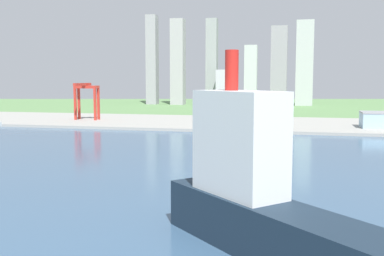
{
  "coord_description": "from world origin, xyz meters",
  "views": [
    {
      "loc": [
        53.37,
        51.39,
        44.1
      ],
      "look_at": [
        9.5,
        239.63,
        23.27
      ],
      "focal_mm": 43.04,
      "sensor_mm": 36.0,
      "label": 1
    }
  ],
  "objects_px": {
    "ferry_boat": "(277,138)",
    "port_crane_red": "(86,94)",
    "warehouse_main": "(238,111)",
    "warehouse_annex": "(381,120)",
    "cargo_ship": "(259,195)"
  },
  "relations": [
    {
      "from": "port_crane_red",
      "to": "warehouse_annex",
      "type": "height_order",
      "value": "port_crane_red"
    },
    {
      "from": "port_crane_red",
      "to": "warehouse_main",
      "type": "bearing_deg",
      "value": 11.4
    },
    {
      "from": "cargo_ship",
      "to": "port_crane_red",
      "type": "height_order",
      "value": "cargo_ship"
    },
    {
      "from": "ferry_boat",
      "to": "warehouse_main",
      "type": "height_order",
      "value": "ferry_boat"
    },
    {
      "from": "warehouse_main",
      "to": "warehouse_annex",
      "type": "relative_size",
      "value": 1.78
    },
    {
      "from": "ferry_boat",
      "to": "warehouse_main",
      "type": "relative_size",
      "value": 0.62
    },
    {
      "from": "ferry_boat",
      "to": "port_crane_red",
      "type": "bearing_deg",
      "value": 146.12
    },
    {
      "from": "ferry_boat",
      "to": "warehouse_main",
      "type": "bearing_deg",
      "value": 105.94
    },
    {
      "from": "cargo_ship",
      "to": "ferry_boat",
      "type": "height_order",
      "value": "cargo_ship"
    },
    {
      "from": "ferry_boat",
      "to": "warehouse_main",
      "type": "distance_m",
      "value": 168.84
    },
    {
      "from": "cargo_ship",
      "to": "port_crane_red",
      "type": "xyz_separation_m",
      "value": [
        -200.12,
        313.54,
        14.25
      ]
    },
    {
      "from": "port_crane_red",
      "to": "warehouse_annex",
      "type": "relative_size",
      "value": 1.13
    },
    {
      "from": "port_crane_red",
      "to": "warehouse_main",
      "type": "height_order",
      "value": "port_crane_red"
    },
    {
      "from": "cargo_ship",
      "to": "warehouse_annex",
      "type": "bearing_deg",
      "value": 75.51
    },
    {
      "from": "port_crane_red",
      "to": "ferry_boat",
      "type": "bearing_deg",
      "value": -33.88
    }
  ]
}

